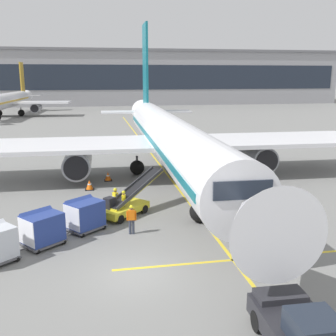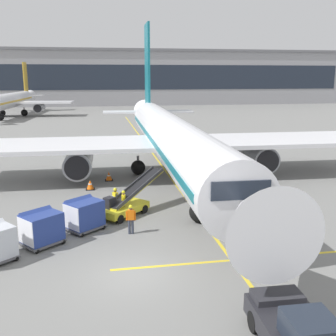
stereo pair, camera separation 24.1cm
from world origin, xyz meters
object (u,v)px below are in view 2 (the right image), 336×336
(baggage_cart_lead, at_px, (84,214))
(belt_loader, at_px, (126,203))
(parked_airplane, at_px, (170,137))
(safety_cone_wingtip, at_px, (90,185))
(ground_crew_by_carts, at_px, (131,217))
(distant_airplane, at_px, (11,101))
(pushback_tug, at_px, (299,333))
(ground_crew_by_loader, at_px, (115,199))
(ground_crew_marshaller, at_px, (124,202))
(baggage_cart_second, at_px, (41,227))
(safety_cone_engine_keepout, at_px, (109,176))

(baggage_cart_lead, bearing_deg, belt_loader, 40.47)
(parked_airplane, relative_size, safety_cone_wingtip, 58.92)
(ground_crew_by_carts, xyz_separation_m, distant_airplane, (-20.10, 72.70, 2.45))
(pushback_tug, bearing_deg, parked_airplane, 89.45)
(pushback_tug, bearing_deg, safety_cone_wingtip, 107.95)
(parked_airplane, relative_size, belt_loader, 9.74)
(ground_crew_by_carts, bearing_deg, parked_airplane, 70.42)
(ground_crew_by_loader, xyz_separation_m, ground_crew_marshaller, (0.49, -0.71, 0.00))
(pushback_tug, relative_size, ground_crew_by_carts, 2.55)
(ground_crew_marshaller, bearing_deg, parked_airplane, 64.25)
(ground_crew_by_carts, bearing_deg, distant_airplane, 105.45)
(baggage_cart_second, xyz_separation_m, ground_crew_marshaller, (4.64, 3.74, -0.00))
(baggage_cart_lead, distance_m, ground_crew_by_carts, 2.86)
(baggage_cart_lead, distance_m, baggage_cart_second, 2.83)
(pushback_tug, height_order, ground_crew_by_carts, pushback_tug)
(pushback_tug, bearing_deg, baggage_cart_second, 131.25)
(parked_airplane, xyz_separation_m, ground_crew_by_carts, (-4.66, -13.10, -2.55))
(ground_crew_marshaller, distance_m, safety_cone_wingtip, 7.19)
(baggage_cart_second, bearing_deg, ground_crew_marshaller, 38.87)
(safety_cone_wingtip, distance_m, distant_airplane, 65.39)
(pushback_tug, xyz_separation_m, ground_crew_marshaller, (-4.63, 14.32, 0.17))
(pushback_tug, height_order, safety_cone_wingtip, pushback_tug)
(baggage_cart_lead, distance_m, ground_crew_marshaller, 3.13)
(pushback_tug, height_order, distant_airplane, distant_airplane)
(parked_airplane, bearing_deg, ground_crew_by_loader, -119.74)
(ground_crew_by_carts, bearing_deg, safety_cone_engine_keepout, 93.92)
(safety_cone_engine_keepout, bearing_deg, ground_crew_by_carts, -86.08)
(ground_crew_by_loader, height_order, ground_crew_marshaller, same)
(ground_crew_by_carts, bearing_deg, safety_cone_wingtip, 103.84)
(ground_crew_by_loader, xyz_separation_m, safety_cone_engine_keepout, (-0.15, 8.69, -0.62))
(belt_loader, bearing_deg, ground_crew_by_carts, -89.83)
(ground_crew_marshaller, relative_size, safety_cone_wingtip, 2.20)
(baggage_cart_lead, height_order, safety_cone_wingtip, baggage_cart_lead)
(parked_airplane, distance_m, safety_cone_wingtip, 8.42)
(ground_crew_by_loader, height_order, safety_cone_engine_keepout, ground_crew_by_loader)
(baggage_cart_second, relative_size, safety_cone_wingtip, 3.30)
(belt_loader, distance_m, pushback_tug, 15.29)
(baggage_cart_second, bearing_deg, distant_airplane, 101.73)
(safety_cone_wingtip, bearing_deg, distant_airplane, 105.70)
(baggage_cart_lead, bearing_deg, ground_crew_by_loader, 53.56)
(safety_cone_engine_keepout, bearing_deg, ground_crew_by_loader, -88.98)
(parked_airplane, relative_size, pushback_tug, 10.48)
(parked_airplane, relative_size, baggage_cart_lead, 17.85)
(safety_cone_engine_keepout, xyz_separation_m, distant_airplane, (-19.25, 60.29, 3.07))
(ground_crew_marshaller, distance_m, safety_cone_engine_keepout, 9.44)
(ground_crew_by_carts, bearing_deg, ground_crew_marshaller, 93.91)
(ground_crew_by_carts, bearing_deg, baggage_cart_lead, 158.13)
(ground_crew_marshaller, bearing_deg, distant_airplane, 105.93)
(ground_crew_marshaller, relative_size, safety_cone_engine_keepout, 2.24)
(parked_airplane, bearing_deg, safety_cone_wingtip, -155.17)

